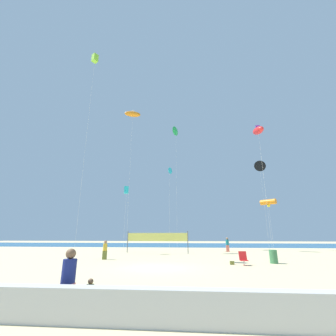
% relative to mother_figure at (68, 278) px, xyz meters
% --- Properties ---
extents(ground_plane, '(120.00, 120.00, 0.00)m').
position_rel_mother_figure_xyz_m(ground_plane, '(1.21, 8.84, -0.87)').
color(ground_plane, beige).
extents(ocean_band, '(120.00, 20.00, 0.01)m').
position_rel_mother_figure_xyz_m(ocean_band, '(1.21, 42.26, -0.86)').
color(ocean_band, '#28608C').
rests_on(ocean_band, ground).
extents(boardwalk_ledge, '(28.00, 0.44, 0.79)m').
position_rel_mother_figure_xyz_m(boardwalk_ledge, '(1.21, -0.61, -0.47)').
color(boardwalk_ledge, beige).
rests_on(boardwalk_ledge, ground).
extents(mother_figure, '(0.37, 0.37, 1.63)m').
position_rel_mother_figure_xyz_m(mother_figure, '(0.00, 0.00, 0.00)').
color(mother_figure, '#EA7260').
rests_on(mother_figure, ground).
extents(toddler_figure, '(0.20, 0.20, 0.86)m').
position_rel_mother_figure_xyz_m(toddler_figure, '(0.61, 0.06, -0.41)').
color(toddler_figure, white).
rests_on(toddler_figure, ground).
extents(beachgoer_teal_shirt, '(0.38, 0.38, 1.68)m').
position_rel_mother_figure_xyz_m(beachgoer_teal_shirt, '(7.80, 23.37, 0.03)').
color(beachgoer_teal_shirt, '#EA7260').
rests_on(beachgoer_teal_shirt, ground).
extents(beachgoer_mustard_shirt, '(0.35, 0.35, 1.53)m').
position_rel_mother_figure_xyz_m(beachgoer_mustard_shirt, '(-3.86, 13.35, -0.05)').
color(beachgoer_mustard_shirt, olive).
rests_on(beachgoer_mustard_shirt, ground).
extents(folding_beach_chair, '(0.52, 0.65, 0.89)m').
position_rel_mother_figure_xyz_m(folding_beach_chair, '(6.90, 10.64, -0.40)').
color(folding_beach_chair, red).
rests_on(folding_beach_chair, ground).
extents(trash_barrel, '(0.55, 0.55, 0.93)m').
position_rel_mother_figure_xyz_m(trash_barrel, '(9.30, 11.87, -0.41)').
color(trash_barrel, '#3F7F4C').
rests_on(trash_barrel, ground).
extents(volleyball_net, '(7.14, 0.94, 2.40)m').
position_rel_mother_figure_xyz_m(volleyball_net, '(-0.49, 20.74, 0.76)').
color(volleyball_net, '#4C4C51').
rests_on(volleyball_net, ground).
extents(beach_handbag, '(0.29, 0.15, 0.23)m').
position_rel_mother_figure_xyz_m(beach_handbag, '(6.17, 10.88, -0.75)').
color(beach_handbag, olive).
rests_on(beach_handbag, ground).
extents(kite_cyan_delta, '(0.72, 0.96, 11.19)m').
position_rel_mother_figure_xyz_m(kite_cyan_delta, '(0.60, 24.77, 9.82)').
color(kite_cyan_delta, silver).
rests_on(kite_cyan_delta, ground).
extents(kite_lime_box, '(0.75, 0.75, 20.95)m').
position_rel_mother_figure_xyz_m(kite_lime_box, '(-6.55, 13.34, 19.53)').
color(kite_lime_box, silver).
rests_on(kite_lime_box, ground).
extents(kite_black_delta, '(1.68, 0.68, 12.53)m').
position_rel_mother_figure_xyz_m(kite_black_delta, '(13.86, 27.12, 10.84)').
color(kite_black_delta, silver).
rests_on(kite_black_delta, ground).
extents(kite_red_inflatable, '(0.96, 2.34, 12.88)m').
position_rel_mother_figure_xyz_m(kite_red_inflatable, '(10.55, 15.75, 11.39)').
color(kite_red_inflatable, silver).
rests_on(kite_red_inflatable, ground).
extents(kite_green_delta, '(1.05, 1.50, 19.27)m').
position_rel_mother_figure_xyz_m(kite_green_delta, '(1.41, 28.08, 17.57)').
color(kite_green_delta, silver).
rests_on(kite_green_delta, ground).
extents(kite_cyan_box, '(0.63, 0.63, 7.45)m').
position_rel_mother_figure_xyz_m(kite_cyan_box, '(-4.02, 19.47, 6.16)').
color(kite_cyan_box, silver).
rests_on(kite_cyan_box, ground).
extents(kite_orange_inflatable, '(2.34, 1.38, 18.77)m').
position_rel_mother_figure_xyz_m(kite_orange_inflatable, '(-4.26, 21.50, 17.28)').
color(kite_orange_inflatable, silver).
rests_on(kite_orange_inflatable, ground).
extents(kite_orange_tube, '(1.94, 1.82, 6.47)m').
position_rel_mother_figure_xyz_m(kite_orange_tube, '(13.67, 24.80, 5.22)').
color(kite_orange_tube, silver).
rests_on(kite_orange_tube, ground).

